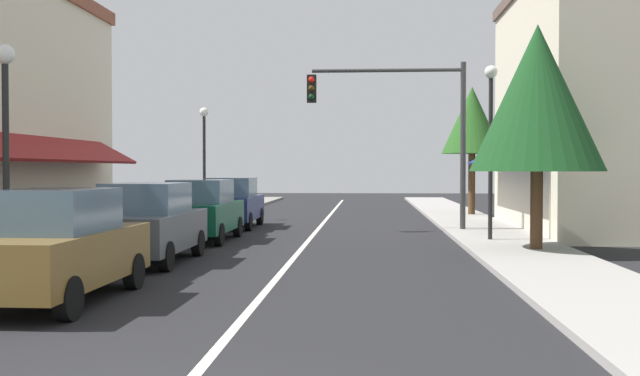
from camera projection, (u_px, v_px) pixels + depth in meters
The scene contains 15 objects.
ground_plane at pixel (313, 235), 23.35m from camera, with size 80.00×80.00×0.00m, color black.
sidewalk_left at pixel (142, 232), 23.72m from camera, with size 2.60×56.00×0.12m, color gray.
sidewalk_right at pixel (490, 234), 22.99m from camera, with size 2.60×56.00×0.12m, color #A39E99.
lane_center_stripe at pixel (313, 235), 23.35m from camera, with size 0.14×52.00×0.01m, color silver.
storefront_right_block at pixel (587, 105), 24.65m from camera, with size 5.71×10.20×8.38m.
parked_car_nearest_left at pixel (54, 246), 11.49m from camera, with size 1.83×4.12×1.77m.
parked_car_second_left at pixel (148, 223), 16.35m from camera, with size 1.80×4.11×1.77m.
parked_car_third_left at pixel (202, 211), 21.28m from camera, with size 1.82×4.12×1.77m.
parked_car_far_left at pixel (232, 203), 26.20m from camera, with size 1.80×4.11×1.77m.
traffic_signal_mast_arm at pixel (407, 116), 24.12m from camera, with size 5.16×0.50×5.54m.
street_lamp_left_near at pixel (6, 120), 13.42m from camera, with size 0.36×0.36×4.33m.
street_lamp_right_mid at pixel (491, 124), 20.54m from camera, with size 0.36×0.36×4.94m.
street_lamp_left_far at pixel (204, 144), 29.83m from camera, with size 0.36×0.36×4.55m.
tree_right_near at pixel (537, 98), 18.12m from camera, with size 3.26×3.26×5.61m.
tree_right_far at pixel (472, 121), 31.96m from camera, with size 2.62×2.62×5.62m.
Camera 1 is at (1.75, -5.24, 2.08)m, focal length 41.67 mm.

